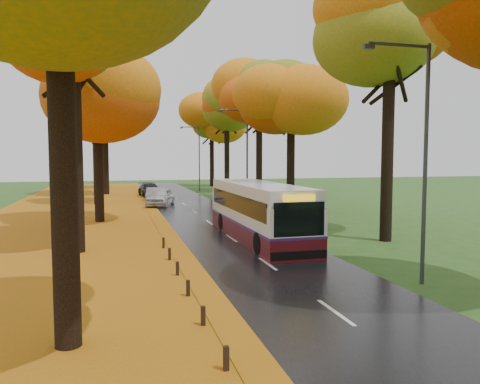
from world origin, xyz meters
name	(u,v)px	position (x,y,z in m)	size (l,w,h in m)	color
road	(207,221)	(0.00, 25.00, 0.02)	(6.50, 90.00, 0.04)	black
centre_line	(207,220)	(0.00, 25.00, 0.04)	(0.12, 90.00, 0.01)	silver
leaf_verge	(64,226)	(-9.00, 25.00, 0.01)	(12.00, 90.00, 0.02)	#8C4C0C
leaf_drift	(161,222)	(-3.05, 25.00, 0.04)	(0.90, 90.00, 0.01)	#B06E12
trees_left	(92,77)	(-7.18, 27.06, 9.53)	(9.20, 74.00, 13.88)	black
trees_right	(298,83)	(7.19, 26.91, 9.69)	(9.30, 74.20, 13.96)	black
bollard_row	(213,335)	(-3.70, 4.70, 0.26)	(0.11, 23.51, 0.52)	black
streetlamp_near	(419,145)	(3.95, 8.00, 4.71)	(2.45, 0.18, 8.00)	#333538
streetlamp_mid	(244,151)	(3.95, 30.00, 4.71)	(2.45, 0.18, 8.00)	#333538
streetlamp_far	(197,153)	(3.95, 52.00, 4.71)	(2.45, 0.18, 8.00)	#333538
bus	(258,210)	(1.28, 17.43, 1.56)	(2.62, 11.02, 2.89)	#480B11
car_white	(161,197)	(-2.11, 35.27, 0.81)	(1.82, 4.52, 1.54)	silver
car_silver	(153,194)	(-2.35, 40.54, 0.65)	(1.29, 3.69, 1.22)	#92959A
car_dark	(150,190)	(-2.34, 45.33, 0.74)	(1.97, 4.85, 1.41)	black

